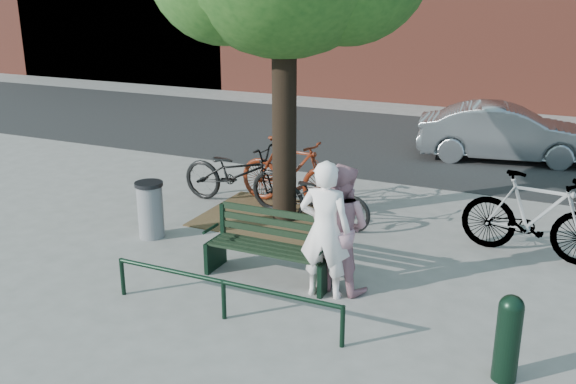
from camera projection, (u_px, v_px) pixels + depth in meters
The scene contains 14 objects.
ground at pixel (269, 279), 8.73m from camera, with size 90.00×90.00×0.00m, color gray.
dirt_pit at pixel (274, 217), 11.03m from camera, with size 2.40×2.00×0.02m, color brown.
road at pixel (420, 144), 16.07m from camera, with size 40.00×7.00×0.01m, color black.
park_bench at pixel (271, 244), 8.65m from camera, with size 1.74×0.54×0.97m.
guard_railing at pixel (223, 288), 7.57m from camera, with size 3.06×0.06×0.51m.
person_left at pixel (325, 230), 8.01m from camera, with size 0.65×0.43×1.80m, color white.
person_right at pixel (340, 228), 8.22m from camera, with size 0.82×0.64×1.69m, color #BA808E.
bollard at pixel (508, 335), 6.37m from camera, with size 0.25×0.25×0.94m.
litter_bin at pixel (150, 209), 10.06m from camera, with size 0.44×0.44×0.90m.
bicycle_a at pixel (237, 174), 11.53m from camera, with size 0.76×2.19×1.15m, color black.
bicycle_b at pixel (291, 172), 11.46m from camera, with size 0.58×2.07×1.24m, color #5A1C0C.
bicycle_c at pixel (320, 197), 10.54m from camera, with size 0.64×1.84×0.97m, color black.
bicycle_d at pixel (534, 216), 9.28m from camera, with size 0.59×2.10×1.26m, color gray.
parked_car at pixel (505, 133), 14.44m from camera, with size 1.35×3.86×1.27m, color gray.
Camera 1 is at (3.58, -7.10, 3.81)m, focal length 40.00 mm.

